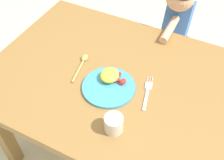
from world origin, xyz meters
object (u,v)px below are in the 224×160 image
Objects in this scene: plate at (109,83)px; spoon at (82,63)px; person at (174,38)px; fork at (147,92)px; drinking_cup at (114,124)px.

spoon is (-0.19, 0.07, -0.01)m from plate.
plate is at bearing -119.99° from spoon.
fork is at bearing 94.80° from person.
spoon is 2.57× the size of drinking_cup.
person is (-0.05, 0.63, -0.16)m from fork.
person is at bearing -37.48° from spoon.
spoon is at bearing 138.86° from drinking_cup.
drinking_cup is at bearing -58.93° from plate.
spoon is at bearing 62.81° from person.
plate reaches higher than spoon.
spoon is at bearing 160.30° from plate.
drinking_cup reaches higher than plate.
fork is 0.22× the size of person.
drinking_cup is (0.31, -0.27, 0.03)m from spoon.
drinking_cup is at bearing 154.88° from fork.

